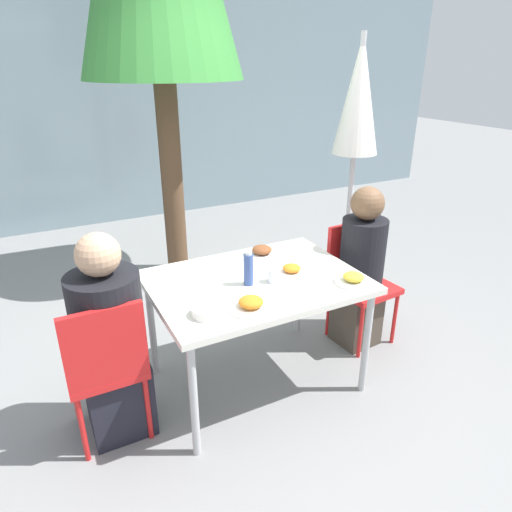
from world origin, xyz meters
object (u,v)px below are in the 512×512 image
Objects in this scene: chair_right at (357,273)px; drinking_cup at (274,275)px; bottle at (248,269)px; closed_umbrella at (358,109)px; chair_left at (106,361)px; person_left at (111,344)px; salad_bowl at (207,311)px; person_right at (361,272)px.

chair_right reaches higher than drinking_cup.
chair_right is 4.22× the size of bottle.
closed_umbrella reaches higher than drinking_cup.
chair_right is at bearing -122.06° from closed_umbrella.
person_left is (0.05, 0.08, 0.04)m from chair_left.
drinking_cup reaches higher than salad_bowl.
person_left reaches higher than drinking_cup.
chair_right reaches higher than salad_bowl.
person_right is (1.74, 0.07, 0.02)m from person_left.
chair_left is at bearing 0.05° from person_right.
salad_bowl is (-1.73, -1.05, -0.82)m from closed_umbrella.
bottle is 0.16m from drinking_cup.
bottle reaches higher than drinking_cup.
bottle is at bearing 2.62° from chair_left.
chair_right is at bearing -121.98° from person_right.
chair_left is at bearing -121.98° from person_left.
closed_umbrella is at bearing 35.32° from drinking_cup.
chair_left is 0.91m from bottle.
chair_left reaches higher than salad_bowl.
drinking_cup is (-1.24, -0.88, -0.80)m from closed_umbrella.
chair_right is 0.11m from person_right.
chair_left is 5.51× the size of salad_bowl.
chair_left reaches higher than drinking_cup.
salad_bowl is (-1.28, -0.33, 0.20)m from person_right.
person_left is 0.85m from bottle.
chair_right is 1.32m from closed_umbrella.
chair_right is at bearing 7.41° from chair_left.
person_right is at bearing 4.93° from chair_left.
person_left is 0.98m from drinking_cup.
person_left is at bearing 58.02° from chair_left.
person_left is 13.75× the size of drinking_cup.
closed_umbrella reaches higher than chair_left.
person_left reaches higher than salad_bowl.
person_left is at bearing 176.98° from bottle.
person_right is at bearing 6.95° from bottle.
closed_umbrella reaches higher than salad_bowl.
salad_bowl is (-0.34, -0.21, -0.08)m from bottle.
person_right is 1.33m from closed_umbrella.
closed_umbrella reaches higher than person_left.
person_left is 2.55m from closed_umbrella.
drinking_cup is (0.15, -0.04, -0.06)m from bottle.
person_right is 5.73× the size of bottle.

